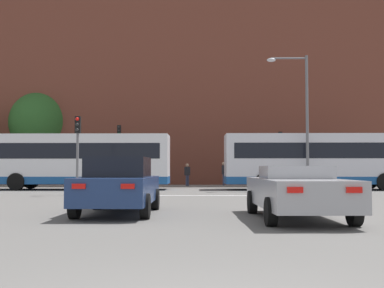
% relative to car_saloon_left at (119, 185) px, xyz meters
% --- Properties ---
extents(stop_line_strip, '(8.91, 0.30, 0.01)m').
position_rel_car_saloon_left_xyz_m(stop_line_strip, '(2.24, 9.07, -0.79)').
color(stop_line_strip, silver).
rests_on(stop_line_strip, ground_plane).
extents(far_pavement, '(69.90, 2.50, 0.01)m').
position_rel_car_saloon_left_xyz_m(far_pavement, '(2.24, 21.56, -0.79)').
color(far_pavement, gray).
rests_on(far_pavement, ground_plane).
extents(brick_civic_building, '(46.16, 11.23, 27.41)m').
position_rel_car_saloon_left_xyz_m(brick_civic_building, '(-1.31, 29.40, 9.67)').
color(brick_civic_building, brown).
rests_on(brick_civic_building, ground_plane).
extents(car_saloon_left, '(1.99, 4.45, 1.57)m').
position_rel_car_saloon_left_xyz_m(car_saloon_left, '(0.00, 0.00, 0.00)').
color(car_saloon_left, navy).
rests_on(car_saloon_left, ground_plane).
extents(car_roadster_right, '(2.14, 4.92, 1.33)m').
position_rel_car_saloon_left_xyz_m(car_roadster_right, '(4.67, -1.27, -0.10)').
color(car_roadster_right, '#9E9EA3').
rests_on(car_roadster_right, ground_plane).
extents(bus_crossing_lead, '(11.17, 2.75, 3.29)m').
position_rel_car_saloon_left_xyz_m(bus_crossing_lead, '(9.37, 15.48, 0.98)').
color(bus_crossing_lead, silver).
rests_on(bus_crossing_lead, ground_plane).
extents(bus_crossing_trailing, '(10.76, 2.72, 3.28)m').
position_rel_car_saloon_left_xyz_m(bus_crossing_trailing, '(-4.96, 15.37, 0.97)').
color(bus_crossing_trailing, silver).
rests_on(bus_crossing_trailing, ground_plane).
extents(traffic_light_far_left, '(0.26, 0.31, 4.33)m').
position_rel_car_saloon_left_xyz_m(traffic_light_far_left, '(-3.45, 20.53, 2.11)').
color(traffic_light_far_left, slate).
rests_on(traffic_light_far_left, ground_plane).
extents(traffic_light_far_right, '(0.26, 0.31, 3.88)m').
position_rel_car_saloon_left_xyz_m(traffic_light_far_right, '(8.03, 20.90, 1.83)').
color(traffic_light_far_right, slate).
rests_on(traffic_light_far_right, ground_plane).
extents(traffic_light_near_left, '(0.26, 0.31, 3.74)m').
position_rel_car_saloon_left_xyz_m(traffic_light_near_left, '(-3.54, 9.30, 1.75)').
color(traffic_light_near_left, slate).
rests_on(traffic_light_near_left, ground_plane).
extents(street_lamp_junction, '(2.33, 0.36, 7.68)m').
position_rel_car_saloon_left_xyz_m(street_lamp_junction, '(7.96, 13.77, 3.89)').
color(street_lamp_junction, slate).
rests_on(street_lamp_junction, ground_plane).
extents(pedestrian_waiting, '(0.30, 0.44, 1.74)m').
position_rel_car_saloon_left_xyz_m(pedestrian_waiting, '(4.03, 22.01, 0.23)').
color(pedestrian_waiting, '#333851').
rests_on(pedestrian_waiting, ground_plane).
extents(pedestrian_walking_east, '(0.42, 0.45, 1.61)m').
position_rel_car_saloon_left_xyz_m(pedestrian_walking_east, '(1.37, 21.27, 0.14)').
color(pedestrian_walking_east, '#333851').
rests_on(pedestrian_walking_east, ground_plane).
extents(tree_kerbside, '(4.69, 4.69, 7.41)m').
position_rel_car_saloon_left_xyz_m(tree_kerbside, '(-10.63, 24.88, 4.14)').
color(tree_kerbside, '#4C3823').
rests_on(tree_kerbside, ground_plane).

